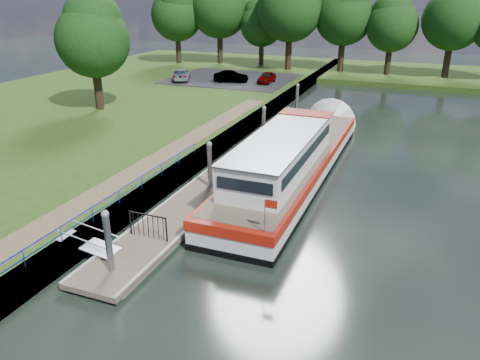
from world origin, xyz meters
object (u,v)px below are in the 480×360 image
at_px(barge, 295,158).
at_px(car_c, 181,74).
at_px(pontoon, 240,163).
at_px(car_b, 231,77).
at_px(car_a, 267,77).

relative_size(barge, car_c, 4.74).
relative_size(pontoon, barge, 1.42).
height_order(barge, car_b, barge).
height_order(pontoon, car_b, car_b).
bearing_deg(car_c, car_a, 167.48).
bearing_deg(pontoon, car_c, 126.12).
relative_size(pontoon, car_b, 7.92).
bearing_deg(car_a, pontoon, -75.54).
bearing_deg(pontoon, car_a, 104.80).
bearing_deg(barge, car_c, 131.65).
bearing_deg(barge, car_b, 121.04).
relative_size(pontoon, car_a, 8.64).
height_order(pontoon, car_c, car_c).
distance_m(car_b, car_c, 5.83).
distance_m(barge, car_b, 26.63).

